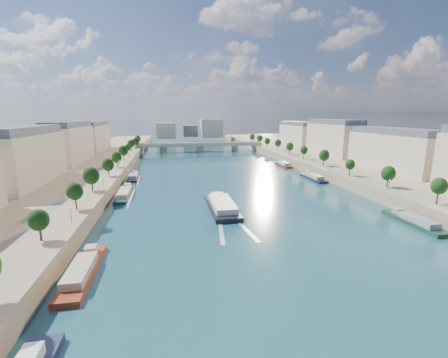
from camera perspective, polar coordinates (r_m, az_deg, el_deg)
name	(u,v)px	position (r m, az deg, el deg)	size (l,w,h in m)	color
ground	(223,179)	(155.46, -0.22, 0.07)	(700.00, 700.00, 0.00)	#0D333A
quay_left	(74,179)	(159.21, -26.65, -0.04)	(44.00, 520.00, 5.00)	#9E8460
quay_right	(349,169)	(181.78, 22.74, 1.69)	(44.00, 520.00, 5.00)	#9E8460
pave_left	(107,173)	(155.13, -21.42, 1.09)	(14.00, 520.00, 0.10)	gray
pave_right	(325,166)	(173.66, 18.65, 2.41)	(14.00, 520.00, 0.10)	gray
trees_left	(111,161)	(155.82, -20.72, 3.22)	(4.80, 268.80, 8.26)	#382B1E
trees_right	(314,154)	(180.69, 16.69, 4.64)	(4.80, 268.80, 8.26)	#382B1E
lamps_left	(112,171)	(144.14, -20.49, 1.48)	(0.36, 200.36, 4.28)	black
lamps_right	(313,160)	(175.51, 16.64, 3.54)	(0.36, 200.36, 4.28)	black
buildings_left	(50,148)	(172.56, -30.16, 5.16)	(16.00, 226.00, 23.20)	beige
buildings_right	(359,142)	(197.14, 24.38, 6.41)	(16.00, 226.00, 23.20)	beige
skyline	(194,129)	(370.78, -5.78, 9.37)	(79.00, 42.00, 22.00)	beige
bridge	(200,146)	(269.04, -4.62, 6.29)	(112.00, 12.00, 8.15)	#C1B79E
tour_barge	(222,206)	(105.75, -0.46, -5.13)	(8.70, 30.28, 4.11)	black
wake	(231,226)	(90.79, 1.36, -8.90)	(10.76, 25.96, 0.04)	silver
moored_barges_left	(110,221)	(98.58, -20.91, -7.49)	(5.00, 152.13, 3.60)	#1B213C
moored_barges_right	(355,196)	(130.48, 23.71, -2.98)	(5.00, 166.20, 3.60)	black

